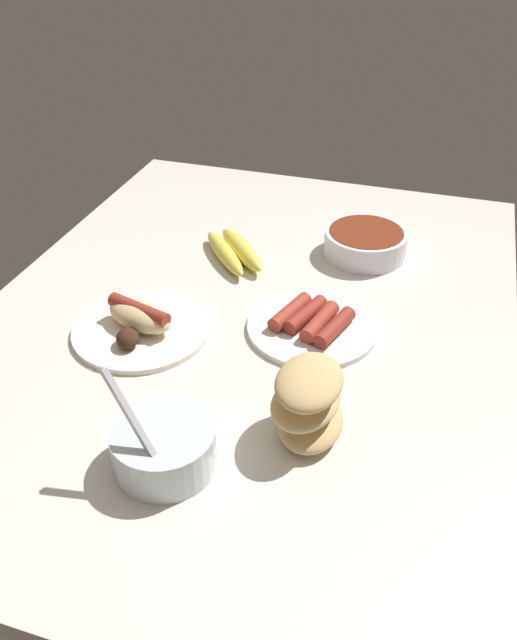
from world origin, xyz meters
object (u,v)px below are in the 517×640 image
Objects in this scene: bread_stack at (308,402)px; bowl_chili at (365,242)px; plate_hotdog_assembled at (140,324)px; plate_sausages at (312,324)px; banana_bunch at (234,251)px; bowl_coleslaw at (164,445)px.

bowl_chili is at bearing -179.17° from bread_stack.
plate_hotdog_assembled is (-13.97, -31.75, -3.63)cm from bread_stack.
plate_hotdog_assembled is at bearing -71.35° from plate_sausages.
bowl_chili is at bearing 171.58° from plate_sausages.
banana_bunch is 1.12× the size of bowl_coleslaw.
bowl_chili is at bearing 139.76° from plate_hotdog_assembled.
bowl_coleslaw is at bearing 31.89° from plate_hotdog_assembled.
bowl_coleslaw is (61.75, -15.39, 0.56)cm from bowl_chili.
plate_sausages is at bearing 108.65° from plate_hotdog_assembled.
bowl_chili is 63.65cm from bowl_coleslaw.
bowl_coleslaw reaches higher than bread_stack.
bowl_coleslaw reaches higher than plate_hotdog_assembled.
banana_bunch is 28.28cm from plate_hotdog_assembled.
bowl_coleslaw is at bearing -55.35° from bread_stack.
bread_stack is 23.94cm from plate_sausages.
banana_bunch is 0.81× the size of plate_sausages.
bread_stack is at bearing 0.83° from bowl_chili.
bowl_coleslaw reaches higher than bowl_chili.
bowl_chili is 25.80cm from banana_bunch.
bowl_coleslaw is (25.11, 15.62, 1.64)cm from plate_hotdog_assembled.
plate_sausages is at bearing 47.49° from banana_bunch.
bowl_chili is 50.68cm from bread_stack.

